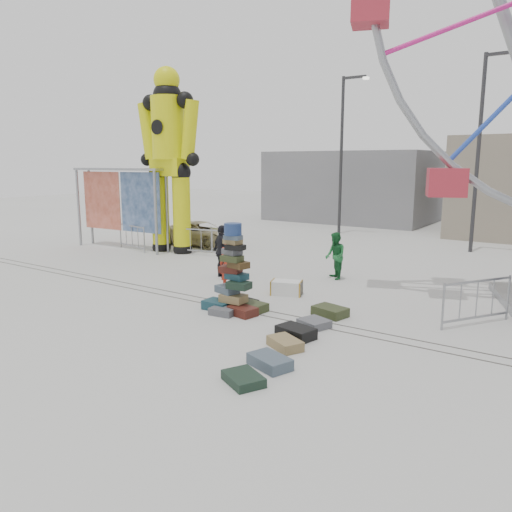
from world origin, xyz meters
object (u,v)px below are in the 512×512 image
Objects in this scene: steamer_trunk at (287,288)px; crash_test_dummy at (169,154)px; lamp_post_right at (481,144)px; lamp_post_left at (343,147)px; pedestrian_black at (222,251)px; pedestrian_red at (229,263)px; pedestrian_green at (335,256)px; barricade_wheel_front at (477,302)px; barricade_dummy_b at (201,242)px; barricade_dummy_a at (132,237)px; parked_suv at (201,234)px; banner_scaffold at (120,189)px; barricade_dummy_c at (226,242)px; suitcase_tower at (234,287)px.

crash_test_dummy is at bearing 137.11° from steamer_trunk.
lamp_post_right is 1.00× the size of lamp_post_left.
pedestrian_red is at bearing 159.61° from pedestrian_black.
barricade_wheel_front is at bearing 19.90° from pedestrian_green.
lamp_post_left is at bearing 64.85° from barricade_dummy_b.
barricade_dummy_a and barricade_dummy_b have the same top height.
crash_test_dummy is 8.58m from pedestrian_green.
barricade_dummy_b is at bearing -138.31° from parked_suv.
lamp_post_right reaches higher than barricade_dummy_b.
parked_suv is (-4.82, 4.56, -0.33)m from pedestrian_black.
barricade_wheel_front reaches higher than parked_suv.
crash_test_dummy is 2.83m from banner_scaffold.
banner_scaffold is 2.43× the size of barricade_dummy_c.
pedestrian_green is (-2.68, -7.80, -3.72)m from lamp_post_right.
pedestrian_green is at bearing -9.27° from crash_test_dummy.
lamp_post_right reaches higher than barricade_dummy_a.
steamer_trunk is at bearing -20.75° from barricade_dummy_c.
pedestrian_black is (-2.88, 0.71, 0.66)m from steamer_trunk.
barricade_dummy_c is at bearing 88.95° from pedestrian_red.
barricade_wheel_front is (11.05, -3.17, 0.00)m from barricade_dummy_b.
banner_scaffold is 4.04m from parked_suv.
pedestrian_black reaches higher than barricade_dummy_a.
lamp_post_right is 3.55× the size of suitcase_tower.
barricade_dummy_b is 1.00× the size of barricade_dummy_c.
barricade_dummy_c and barricade_wheel_front have the same top height.
lamp_post_right is 4.00× the size of barricade_dummy_b.
parked_suv is (-6.00, 5.73, -0.27)m from pedestrian_red.
banner_scaffold is 10.39m from pedestrian_green.
pedestrian_green is (4.32, -9.80, -3.72)m from lamp_post_left.
suitcase_tower is 1.30× the size of pedestrian_black.
barricade_wheel_front is (2.05, -10.20, -3.93)m from lamp_post_right.
steamer_trunk is at bearing -49.56° from pedestrian_green.
suitcase_tower is 1.13× the size of barricade_dummy_b.
lamp_post_right is at bearing 26.72° from pedestrian_red.
pedestrian_black is at bearing -84.37° from lamp_post_left.
steamer_trunk is (7.59, -3.27, -3.87)m from crash_test_dummy.
barricade_dummy_c is at bearing 103.31° from barricade_wheel_front.
steamer_trunk is at bearing -71.94° from lamp_post_left.
parked_suv is (-12.72, 5.10, -0.02)m from barricade_wheel_front.
lamp_post_right is at bearing -96.96° from pedestrian_black.
parked_suv is at bearing -151.92° from pedestrian_green.
banner_scaffold reaches higher than pedestrian_red.
lamp_post_right is at bearing 27.57° from banner_scaffold.
crash_test_dummy is at bearing -152.43° from barricade_dummy_c.
crash_test_dummy is at bearing -4.25° from pedestrian_black.
suitcase_tower is 9.68m from crash_test_dummy.
steamer_trunk is 3.04m from pedestrian_black.
barricade_dummy_b is at bearing -102.50° from lamp_post_left.
barricade_dummy_c is at bearing -145.92° from pedestrian_green.
barricade_dummy_a is 1.31× the size of pedestrian_green.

